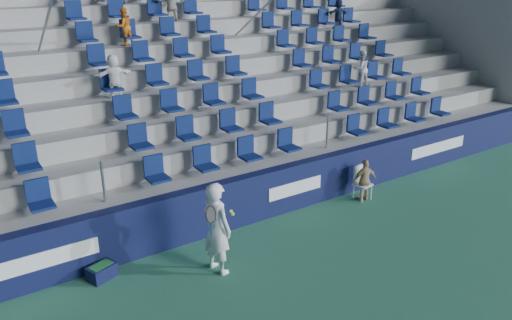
{
  "coord_description": "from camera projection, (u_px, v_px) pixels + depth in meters",
  "views": [
    {
      "loc": [
        -5.56,
        -5.86,
        5.65
      ],
      "look_at": [
        0.2,
        2.8,
        1.7
      ],
      "focal_mm": 35.0,
      "sensor_mm": 36.0,
      "label": 1
    }
  ],
  "objects": [
    {
      "name": "ball_bin",
      "position": [
        102.0,
        271.0,
        9.74
      ],
      "size": [
        0.61,
        0.5,
        0.3
      ],
      "color": "#0E1235",
      "rests_on": "ground"
    },
    {
      "name": "grandstand",
      "position": [
        151.0,
        95.0,
        15.1
      ],
      "size": [
        24.0,
        8.17,
        6.63
      ],
      "color": "#9A9A95",
      "rests_on": "ground"
    },
    {
      "name": "sponsor_wall",
      "position": [
        241.0,
        201.0,
        11.69
      ],
      "size": [
        24.0,
        0.32,
        1.2
      ],
      "color": "#10153D",
      "rests_on": "ground"
    },
    {
      "name": "ground",
      "position": [
        329.0,
        289.0,
        9.45
      ],
      "size": [
        70.0,
        70.0,
        0.0
      ],
      "primitive_type": "plane",
      "color": "#317251",
      "rests_on": "ground"
    },
    {
      "name": "tennis_player",
      "position": [
        217.0,
        228.0,
        9.72
      ],
      "size": [
        0.7,
        0.78,
        1.92
      ],
      "color": "white",
      "rests_on": "ground"
    },
    {
      "name": "line_judge_chair",
      "position": [
        361.0,
        180.0,
        13.08
      ],
      "size": [
        0.46,
        0.47,
        0.91
      ],
      "color": "white",
      "rests_on": "ground"
    },
    {
      "name": "line_judge",
      "position": [
        365.0,
        180.0,
        12.95
      ],
      "size": [
        0.71,
        0.45,
        1.13
      ],
      "primitive_type": "imported",
      "rotation": [
        0.0,
        0.0,
        2.86
      ],
      "color": "tan",
      "rests_on": "ground"
    }
  ]
}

